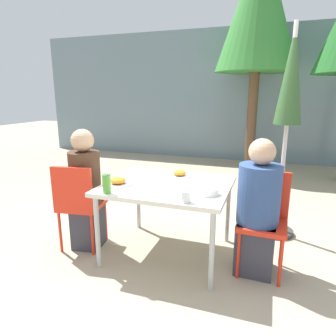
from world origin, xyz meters
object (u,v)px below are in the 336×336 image
(person_right, at_px, (258,212))
(bottle, at_px, (107,183))
(closed_umbrella, at_px, (290,90))
(person_left, at_px, (86,192))
(salad_bowl, at_px, (208,191))
(tree_behind_left, at_px, (259,5))
(chair_left, at_px, (78,200))
(drinking_cup, at_px, (185,197))
(chair_right, at_px, (264,213))

(person_right, height_order, bottle, person_right)
(closed_umbrella, bearing_deg, person_left, -153.18)
(salad_bowl, height_order, tree_behind_left, tree_behind_left)
(chair_left, xyz_separation_m, bottle, (0.47, -0.23, 0.29))
(person_left, relative_size, drinking_cup, 13.39)
(bottle, bearing_deg, chair_left, 154.22)
(person_left, height_order, chair_right, person_left)
(chair_right, distance_m, drinking_cup, 0.80)
(chair_left, xyz_separation_m, salad_bowl, (1.28, 0.03, 0.23))
(bottle, bearing_deg, salad_bowl, 17.39)
(chair_right, bearing_deg, chair_left, 10.71)
(chair_left, relative_size, person_left, 0.73)
(person_left, bearing_deg, chair_left, -122.07)
(closed_umbrella, xyz_separation_m, tree_behind_left, (-0.55, 3.10, 1.61))
(chair_left, distance_m, salad_bowl, 1.30)
(person_right, height_order, salad_bowl, person_right)
(tree_behind_left, bearing_deg, person_right, -84.92)
(person_left, height_order, closed_umbrella, closed_umbrella)
(person_right, distance_m, bottle, 1.31)
(person_left, bearing_deg, person_right, -5.48)
(bottle, bearing_deg, chair_right, 20.88)
(chair_left, bearing_deg, drinking_cup, -19.41)
(chair_right, height_order, person_right, person_right)
(person_left, xyz_separation_m, salad_bowl, (1.25, -0.06, 0.16))
(chair_right, relative_size, salad_bowl, 4.70)
(salad_bowl, bearing_deg, chair_right, 26.62)
(chair_left, bearing_deg, person_left, 57.93)
(person_left, bearing_deg, closed_umbrella, 18.02)
(chair_left, distance_m, chair_right, 1.77)
(closed_umbrella, height_order, salad_bowl, closed_umbrella)
(person_right, height_order, closed_umbrella, closed_umbrella)
(person_left, xyz_separation_m, closed_umbrella, (1.86, 0.94, 0.99))
(person_left, height_order, bottle, person_left)
(chair_right, relative_size, bottle, 4.82)
(person_right, xyz_separation_m, closed_umbrella, (0.20, 0.84, 1.02))
(chair_left, relative_size, bottle, 4.82)
(closed_umbrella, bearing_deg, chair_left, -151.57)
(person_right, bearing_deg, bottle, 20.72)
(person_left, xyz_separation_m, drinking_cup, (1.12, -0.30, 0.18))
(salad_bowl, bearing_deg, tree_behind_left, 89.17)
(person_right, bearing_deg, person_left, 5.55)
(person_left, height_order, person_right, person_left)
(bottle, height_order, tree_behind_left, tree_behind_left)
(chair_left, distance_m, person_left, 0.12)
(person_left, relative_size, bottle, 6.64)
(person_left, distance_m, bottle, 0.58)
(person_left, xyz_separation_m, person_right, (1.66, 0.10, -0.03))
(chair_left, height_order, person_right, person_right)
(person_right, relative_size, salad_bowl, 6.33)
(chair_left, bearing_deg, person_right, -2.65)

